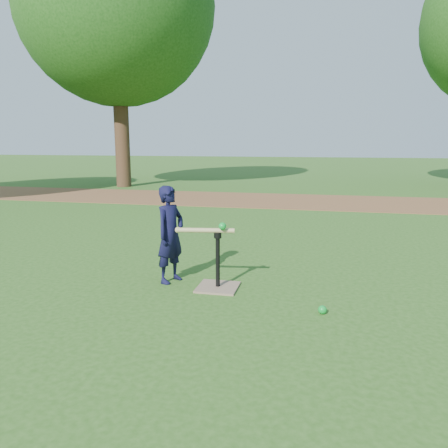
# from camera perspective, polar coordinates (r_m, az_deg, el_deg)

# --- Properties ---
(ground) EXTENTS (80.00, 80.00, 0.00)m
(ground) POSITION_cam_1_polar(r_m,az_deg,el_deg) (4.39, 1.89, -10.06)
(ground) COLOR #285116
(ground) RESTS_ON ground
(dirt_strip) EXTENTS (24.00, 3.00, 0.01)m
(dirt_strip) POSITION_cam_1_polar(r_m,az_deg,el_deg) (11.66, 8.94, 3.00)
(dirt_strip) COLOR brown
(dirt_strip) RESTS_ON ground
(child) EXTENTS (0.38, 0.46, 1.08)m
(child) POSITION_cam_1_polar(r_m,az_deg,el_deg) (4.88, -7.02, -1.36)
(child) COLOR black
(child) RESTS_ON ground
(wiffle_ball_ground) EXTENTS (0.08, 0.08, 0.08)m
(wiffle_ball_ground) POSITION_cam_1_polar(r_m,az_deg,el_deg) (4.18, 12.73, -10.86)
(wiffle_ball_ground) COLOR #0D972C
(wiffle_ball_ground) RESTS_ON ground
(batting_tee) EXTENTS (0.43, 0.43, 0.61)m
(batting_tee) POSITION_cam_1_polar(r_m,az_deg,el_deg) (4.73, -0.81, -7.11)
(batting_tee) COLOR #896E56
(batting_tee) RESTS_ON ground
(swing_action) EXTENTS (0.63, 0.14, 0.13)m
(swing_action) POSITION_cam_1_polar(r_m,az_deg,el_deg) (4.59, -2.30, -0.72)
(swing_action) COLOR tan
(swing_action) RESTS_ON ground
(tree_left) EXTENTS (6.40, 6.40, 9.08)m
(tree_left) POSITION_cam_1_polar(r_m,az_deg,el_deg) (16.16, -13.88, 25.95)
(tree_left) COLOR #382316
(tree_left) RESTS_ON ground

